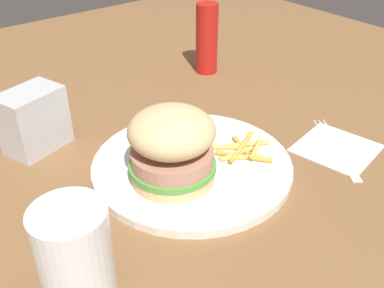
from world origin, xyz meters
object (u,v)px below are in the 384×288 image
(plate, at_px, (192,165))
(sandwich, at_px, (172,146))
(ketchup_bottle, at_px, (207,39))
(napkin, at_px, (336,148))
(fries_pile, at_px, (240,150))
(drink_glass, at_px, (76,259))
(fork, at_px, (336,146))
(napkin_dispenser, at_px, (34,120))

(plate, xyz_separation_m, sandwich, (0.04, 0.01, 0.06))
(ketchup_bottle, bearing_deg, napkin, 84.54)
(fries_pile, relative_size, ketchup_bottle, 0.71)
(plate, height_order, drink_glass, drink_glass)
(drink_glass, relative_size, ketchup_bottle, 0.79)
(sandwich, distance_m, fork, 0.27)
(fork, bearing_deg, fries_pile, -26.64)
(fork, height_order, drink_glass, drink_glass)
(sandwich, distance_m, ketchup_bottle, 0.39)
(plate, height_order, sandwich, sandwich)
(fries_pile, xyz_separation_m, fork, (-0.14, 0.07, -0.01))
(napkin, relative_size, fork, 0.72)
(fork, bearing_deg, drink_glass, 0.69)
(fries_pile, bearing_deg, drink_glass, 14.27)
(sandwich, xyz_separation_m, fries_pile, (-0.11, 0.01, -0.05))
(sandwich, xyz_separation_m, drink_glass, (0.18, 0.09, -0.01))
(plate, xyz_separation_m, napkin_dispenser, (0.15, -0.19, 0.04))
(sandwich, bearing_deg, fries_pile, 173.24)
(sandwich, relative_size, fork, 0.77)
(fries_pile, height_order, fork, fries_pile)
(ketchup_bottle, bearing_deg, napkin_dispenser, 8.71)
(fries_pile, bearing_deg, napkin_dispenser, -45.33)
(fries_pile, relative_size, fork, 0.66)
(sandwich, xyz_separation_m, fork, (-0.25, 0.08, -0.06))
(fries_pile, xyz_separation_m, ketchup_bottle, (-0.17, -0.28, 0.05))
(ketchup_bottle, bearing_deg, sandwich, 43.12)
(fries_pile, xyz_separation_m, napkin_dispenser, (0.22, -0.22, 0.03))
(fries_pile, height_order, napkin_dispenser, napkin_dispenser)
(fork, bearing_deg, sandwich, -18.26)
(fork, bearing_deg, plate, -24.80)
(drink_glass, distance_m, ketchup_bottle, 0.58)
(plate, distance_m, sandwich, 0.07)
(drink_glass, bearing_deg, fries_pile, -165.73)
(drink_glass, relative_size, napkin_dispenser, 1.18)
(napkin_dispenser, bearing_deg, fork, 123.45)
(fries_pile, xyz_separation_m, napkin, (-0.14, 0.07, -0.02))
(plate, xyz_separation_m, drink_glass, (0.22, 0.10, 0.04))
(napkin_dispenser, bearing_deg, plate, 110.03)
(sandwich, bearing_deg, napkin, 161.41)
(fries_pile, height_order, ketchup_bottle, ketchup_bottle)
(sandwich, relative_size, napkin_dispenser, 1.24)
(sandwich, bearing_deg, fork, 161.74)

